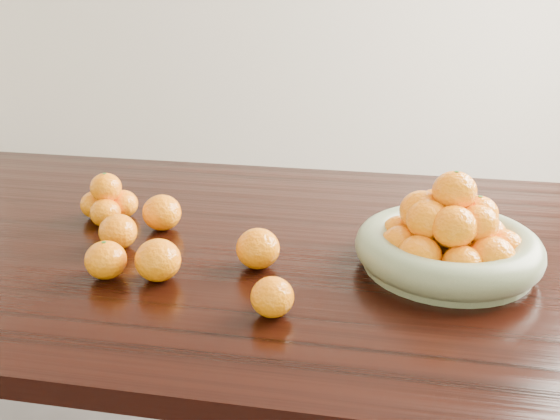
% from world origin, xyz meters
% --- Properties ---
extents(dining_table, '(2.00, 1.00, 0.75)m').
position_xyz_m(dining_table, '(0.00, 0.00, 0.66)').
color(dining_table, black).
rests_on(dining_table, ground).
extents(fruit_bowl, '(0.34, 0.34, 0.18)m').
position_xyz_m(fruit_bowl, '(0.30, -0.05, 0.80)').
color(fruit_bowl, gray).
rests_on(fruit_bowl, dining_table).
extents(orange_pyramid, '(0.12, 0.12, 0.11)m').
position_xyz_m(orange_pyramid, '(-0.41, 0.05, 0.79)').
color(orange_pyramid, orange).
rests_on(orange_pyramid, dining_table).
extents(loose_orange_0, '(0.07, 0.07, 0.07)m').
position_xyz_m(loose_orange_0, '(-0.30, -0.20, 0.78)').
color(loose_orange_0, orange).
rests_on(loose_orange_0, dining_table).
extents(loose_orange_1, '(0.08, 0.08, 0.08)m').
position_xyz_m(loose_orange_1, '(-0.21, -0.19, 0.79)').
color(loose_orange_1, orange).
rests_on(loose_orange_1, dining_table).
extents(loose_orange_2, '(0.07, 0.07, 0.07)m').
position_xyz_m(loose_orange_2, '(0.02, -0.28, 0.78)').
color(loose_orange_2, orange).
rests_on(loose_orange_2, dining_table).
extents(loose_orange_3, '(0.08, 0.08, 0.08)m').
position_xyz_m(loose_orange_3, '(-0.28, 0.02, 0.79)').
color(loose_orange_3, orange).
rests_on(loose_orange_3, dining_table).
extents(loose_orange_4, '(0.08, 0.08, 0.08)m').
position_xyz_m(loose_orange_4, '(-0.04, -0.11, 0.79)').
color(loose_orange_4, orange).
rests_on(loose_orange_4, dining_table).
extents(loose_orange_5, '(0.07, 0.07, 0.07)m').
position_xyz_m(loose_orange_5, '(-0.33, -0.08, 0.78)').
color(loose_orange_5, orange).
rests_on(loose_orange_5, dining_table).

